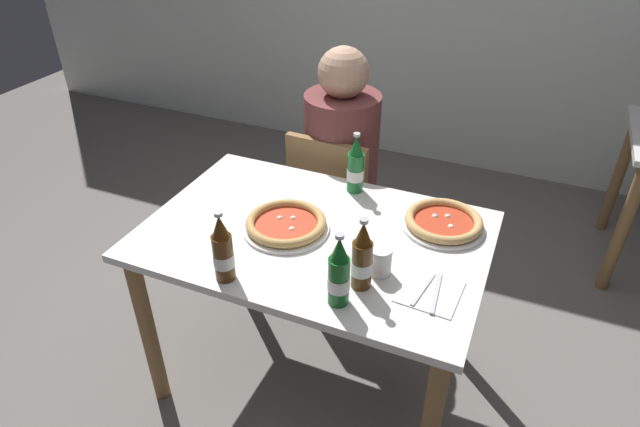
% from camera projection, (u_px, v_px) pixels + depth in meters
% --- Properties ---
extents(ground_plane, '(8.00, 8.00, 0.00)m').
position_uv_depth(ground_plane, '(315.00, 374.00, 2.33)').
color(ground_plane, slate).
extents(dining_table_main, '(1.20, 0.80, 0.75)m').
position_uv_depth(dining_table_main, '(315.00, 258.00, 1.97)').
color(dining_table_main, silver).
rests_on(dining_table_main, ground_plane).
extents(chair_behind_table, '(0.42, 0.42, 0.85)m').
position_uv_depth(chair_behind_table, '(336.00, 202.00, 2.58)').
color(chair_behind_table, olive).
rests_on(chair_behind_table, ground_plane).
extents(diner_seated, '(0.34, 0.34, 1.21)m').
position_uv_depth(diner_seated, '(341.00, 179.00, 2.56)').
color(diner_seated, '#2D3342').
rests_on(diner_seated, ground_plane).
extents(pizza_margherita_near, '(0.31, 0.31, 0.04)m').
position_uv_depth(pizza_margherita_near, '(286.00, 224.00, 1.92)').
color(pizza_margherita_near, white).
rests_on(pizza_margherita_near, dining_table_main).
extents(pizza_marinara_far, '(0.30, 0.30, 0.04)m').
position_uv_depth(pizza_marinara_far, '(443.00, 222.00, 1.93)').
color(pizza_marinara_far, white).
rests_on(pizza_marinara_far, dining_table_main).
extents(beer_bottle_left, '(0.07, 0.07, 0.25)m').
position_uv_depth(beer_bottle_left, '(339.00, 275.00, 1.56)').
color(beer_bottle_left, '#14591E').
rests_on(beer_bottle_left, dining_table_main).
extents(beer_bottle_center, '(0.07, 0.07, 0.25)m').
position_uv_depth(beer_bottle_center, '(362.00, 259.00, 1.62)').
color(beer_bottle_center, '#512D0F').
rests_on(beer_bottle_center, dining_table_main).
extents(beer_bottle_right, '(0.07, 0.07, 0.25)m').
position_uv_depth(beer_bottle_right, '(356.00, 167.00, 2.09)').
color(beer_bottle_right, '#196B2D').
rests_on(beer_bottle_right, dining_table_main).
extents(beer_bottle_extra, '(0.07, 0.07, 0.25)m').
position_uv_depth(beer_bottle_extra, '(223.00, 251.00, 1.65)').
color(beer_bottle_extra, '#512D0F').
rests_on(beer_bottle_extra, dining_table_main).
extents(napkin_with_cutlery, '(0.19, 0.19, 0.01)m').
position_uv_depth(napkin_with_cutlery, '(430.00, 292.00, 1.65)').
color(napkin_with_cutlery, white).
rests_on(napkin_with_cutlery, dining_table_main).
extents(paper_cup, '(0.07, 0.07, 0.09)m').
position_uv_depth(paper_cup, '(380.00, 261.00, 1.70)').
color(paper_cup, white).
rests_on(paper_cup, dining_table_main).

